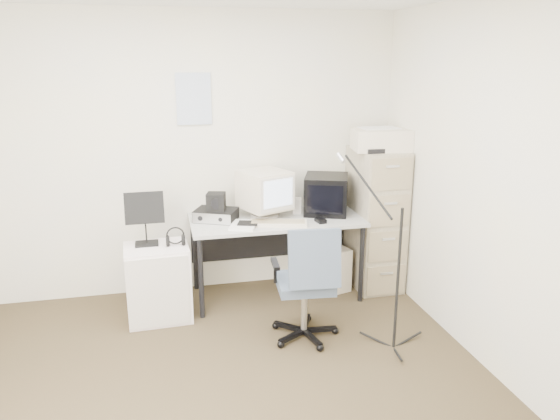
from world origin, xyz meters
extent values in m
cube|color=#443720|center=(0.00, 0.00, -0.01)|extent=(3.60, 3.60, 0.01)
cube|color=silver|center=(0.00, 1.80, 1.25)|extent=(3.60, 0.02, 2.50)
cube|color=silver|center=(0.00, -1.80, 1.25)|extent=(3.60, 0.02, 2.50)
cube|color=silver|center=(1.80, 0.00, 1.25)|extent=(0.02, 3.60, 2.50)
cube|color=white|center=(-0.02, 1.79, 1.75)|extent=(0.30, 0.02, 0.44)
cube|color=tan|center=(1.58, 1.48, 0.65)|extent=(0.40, 0.60, 1.30)
cube|color=silver|center=(1.58, 1.43, 1.39)|extent=(0.53, 0.40, 0.19)
cube|color=beige|center=(0.63, 1.45, 0.36)|extent=(1.50, 0.70, 0.73)
cube|color=silver|center=(0.54, 1.53, 0.94)|extent=(0.50, 0.51, 0.41)
cube|color=black|center=(1.11, 1.53, 0.90)|extent=(0.49, 0.51, 0.34)
cube|color=beige|center=(0.85, 1.56, 0.80)|extent=(0.09, 0.09, 0.14)
cube|color=silver|center=(0.61, 1.26, 0.74)|extent=(0.51, 0.29, 0.03)
cube|color=black|center=(0.98, 1.25, 0.75)|extent=(0.08, 0.12, 0.03)
cube|color=black|center=(0.11, 1.51, 0.78)|extent=(0.42, 0.37, 0.10)
cube|color=black|center=(0.11, 1.48, 0.91)|extent=(0.18, 0.18, 0.15)
cube|color=white|center=(0.31, 1.29, 0.74)|extent=(0.29, 0.33, 0.02)
cube|color=silver|center=(1.17, 1.54, 0.20)|extent=(0.30, 0.47, 0.40)
cube|color=#43505D|center=(0.67, 0.65, 0.47)|extent=(0.58, 0.58, 0.93)
cube|color=white|center=(-0.41, 1.23, 0.31)|extent=(0.53, 0.43, 0.63)
cube|color=black|center=(-0.48, 1.29, 0.85)|extent=(0.33, 0.20, 0.45)
torus|color=black|center=(-0.26, 1.22, 0.68)|extent=(0.17, 0.17, 0.03)
cylinder|color=black|center=(1.29, 0.34, 0.71)|extent=(0.03, 0.03, 1.42)
camera|label=1|loc=(-0.37, -3.03, 2.12)|focal=35.00mm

